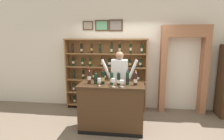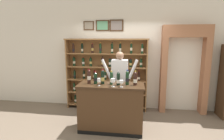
{
  "view_description": "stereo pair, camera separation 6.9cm",
  "coord_description": "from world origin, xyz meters",
  "px_view_note": "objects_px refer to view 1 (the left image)",
  "views": [
    {
      "loc": [
        0.33,
        -3.64,
        2.0
      ],
      "look_at": [
        -0.16,
        0.3,
        1.31
      ],
      "focal_mm": 28.33,
      "sensor_mm": 36.0,
      "label": 1
    },
    {
      "loc": [
        0.39,
        -3.64,
        2.0
      ],
      "look_at": [
        -0.16,
        0.3,
        1.31
      ],
      "focal_mm": 28.33,
      "sensor_mm": 36.0,
      "label": 2
    }
  ],
  "objects_px": {
    "shopkeeper": "(119,78)",
    "tasting_bottle_riserva": "(96,78)",
    "tasting_bottle_grappa": "(136,78)",
    "wine_glass_right": "(113,81)",
    "tasting_bottle_rosso": "(89,77)",
    "tasting_counter": "(111,108)",
    "tasting_bottle_vin_santo": "(119,79)",
    "tasting_bottle_prosecco": "(112,78)",
    "wine_glass_spare": "(99,81)",
    "tasting_bottle_brunello": "(127,78)",
    "wine_shelf": "(106,72)",
    "tasting_bottle_super_tuscan": "(103,77)",
    "wine_glass_center": "(122,82)"
  },
  "relations": [
    {
      "from": "wine_glass_spare",
      "to": "tasting_bottle_super_tuscan",
      "type": "bearing_deg",
      "value": 71.67
    },
    {
      "from": "tasting_bottle_rosso",
      "to": "wine_glass_spare",
      "type": "height_order",
      "value": "tasting_bottle_rosso"
    },
    {
      "from": "tasting_bottle_rosso",
      "to": "tasting_bottle_super_tuscan",
      "type": "xyz_separation_m",
      "value": [
        0.3,
        0.0,
        -0.0
      ]
    },
    {
      "from": "tasting_bottle_brunello",
      "to": "shopkeeper",
      "type": "bearing_deg",
      "value": 109.91
    },
    {
      "from": "tasting_bottle_prosecco",
      "to": "wine_glass_right",
      "type": "bearing_deg",
      "value": -72.92
    },
    {
      "from": "tasting_bottle_super_tuscan",
      "to": "tasting_bottle_prosecco",
      "type": "bearing_deg",
      "value": -1.37
    },
    {
      "from": "wine_glass_right",
      "to": "tasting_bottle_rosso",
      "type": "bearing_deg",
      "value": 161.69
    },
    {
      "from": "tasting_bottle_super_tuscan",
      "to": "tasting_bottle_grappa",
      "type": "bearing_deg",
      "value": 0.74
    },
    {
      "from": "tasting_bottle_grappa",
      "to": "wine_glass_spare",
      "type": "height_order",
      "value": "tasting_bottle_grappa"
    },
    {
      "from": "tasting_bottle_riserva",
      "to": "tasting_bottle_prosecco",
      "type": "xyz_separation_m",
      "value": [
        0.35,
        -0.01,
        0.01
      ]
    },
    {
      "from": "tasting_bottle_super_tuscan",
      "to": "tasting_bottle_grappa",
      "type": "relative_size",
      "value": 1.05
    },
    {
      "from": "tasting_bottle_vin_santo",
      "to": "tasting_bottle_grappa",
      "type": "relative_size",
      "value": 0.98
    },
    {
      "from": "tasting_counter",
      "to": "wine_glass_spare",
      "type": "distance_m",
      "value": 0.69
    },
    {
      "from": "tasting_counter",
      "to": "tasting_bottle_vin_santo",
      "type": "distance_m",
      "value": 0.68
    },
    {
      "from": "tasting_bottle_super_tuscan",
      "to": "tasting_bottle_grappa",
      "type": "xyz_separation_m",
      "value": [
        0.7,
        0.01,
        -0.01
      ]
    },
    {
      "from": "wine_shelf",
      "to": "wine_glass_center",
      "type": "bearing_deg",
      "value": -68.78
    },
    {
      "from": "wine_shelf",
      "to": "wine_glass_spare",
      "type": "height_order",
      "value": "wine_shelf"
    },
    {
      "from": "wine_glass_right",
      "to": "tasting_bottle_brunello",
      "type": "bearing_deg",
      "value": 35.61
    },
    {
      "from": "shopkeeper",
      "to": "tasting_bottle_brunello",
      "type": "xyz_separation_m",
      "value": [
        0.22,
        -0.61,
        0.14
      ]
    },
    {
      "from": "tasting_bottle_grappa",
      "to": "wine_glass_right",
      "type": "bearing_deg",
      "value": -156.7
    },
    {
      "from": "tasting_counter",
      "to": "tasting_bottle_grappa",
      "type": "distance_m",
      "value": 0.84
    },
    {
      "from": "tasting_bottle_rosso",
      "to": "shopkeeper",
      "type": "bearing_deg",
      "value": 45.8
    },
    {
      "from": "tasting_bottle_rosso",
      "to": "tasting_bottle_brunello",
      "type": "height_order",
      "value": "same"
    },
    {
      "from": "tasting_bottle_vin_santo",
      "to": "tasting_bottle_brunello",
      "type": "distance_m",
      "value": 0.19
    },
    {
      "from": "shopkeeper",
      "to": "tasting_bottle_riserva",
      "type": "xyz_separation_m",
      "value": [
        -0.47,
        -0.62,
        0.12
      ]
    },
    {
      "from": "wine_shelf",
      "to": "tasting_bottle_super_tuscan",
      "type": "bearing_deg",
      "value": -83.87
    },
    {
      "from": "tasting_bottle_grappa",
      "to": "tasting_bottle_super_tuscan",
      "type": "bearing_deg",
      "value": -179.26
    },
    {
      "from": "wine_shelf",
      "to": "shopkeeper",
      "type": "relative_size",
      "value": 1.36
    },
    {
      "from": "tasting_counter",
      "to": "wine_glass_right",
      "type": "height_order",
      "value": "wine_glass_right"
    },
    {
      "from": "shopkeeper",
      "to": "wine_glass_center",
      "type": "height_order",
      "value": "shopkeeper"
    },
    {
      "from": "tasting_bottle_rosso",
      "to": "wine_shelf",
      "type": "bearing_deg",
      "value": 82.32
    },
    {
      "from": "tasting_bottle_riserva",
      "to": "tasting_bottle_grappa",
      "type": "xyz_separation_m",
      "value": [
        0.86,
        0.0,
        0.01
      ]
    },
    {
      "from": "shopkeeper",
      "to": "tasting_bottle_grappa",
      "type": "bearing_deg",
      "value": -57.65
    },
    {
      "from": "tasting_bottle_brunello",
      "to": "tasting_counter",
      "type": "bearing_deg",
      "value": -175.56
    },
    {
      "from": "wine_glass_center",
      "to": "shopkeeper",
      "type": "bearing_deg",
      "value": 98.07
    },
    {
      "from": "shopkeeper",
      "to": "tasting_bottle_super_tuscan",
      "type": "distance_m",
      "value": 0.71
    },
    {
      "from": "shopkeeper",
      "to": "tasting_bottle_vin_santo",
      "type": "relative_size",
      "value": 5.6
    },
    {
      "from": "tasting_bottle_grappa",
      "to": "wine_glass_right",
      "type": "distance_m",
      "value": 0.49
    },
    {
      "from": "shopkeeper",
      "to": "wine_glass_spare",
      "type": "height_order",
      "value": "shopkeeper"
    },
    {
      "from": "shopkeeper",
      "to": "tasting_bottle_riserva",
      "type": "height_order",
      "value": "shopkeeper"
    },
    {
      "from": "tasting_bottle_grappa",
      "to": "wine_glass_center",
      "type": "height_order",
      "value": "tasting_bottle_grappa"
    },
    {
      "from": "wine_shelf",
      "to": "tasting_bottle_rosso",
      "type": "relative_size",
      "value": 7.13
    },
    {
      "from": "shopkeeper",
      "to": "wine_glass_spare",
      "type": "bearing_deg",
      "value": -114.75
    },
    {
      "from": "wine_glass_right",
      "to": "tasting_bottle_prosecco",
      "type": "bearing_deg",
      "value": 107.08
    },
    {
      "from": "tasting_bottle_super_tuscan",
      "to": "wine_glass_spare",
      "type": "bearing_deg",
      "value": -108.33
    },
    {
      "from": "tasting_bottle_grappa",
      "to": "wine_glass_right",
      "type": "relative_size",
      "value": 1.8
    },
    {
      "from": "tasting_bottle_prosecco",
      "to": "wine_glass_spare",
      "type": "height_order",
      "value": "tasting_bottle_prosecco"
    },
    {
      "from": "tasting_bottle_vin_santo",
      "to": "wine_glass_right",
      "type": "xyz_separation_m",
      "value": [
        -0.1,
        -0.15,
        -0.01
      ]
    },
    {
      "from": "tasting_counter",
      "to": "tasting_bottle_brunello",
      "type": "height_order",
      "value": "tasting_bottle_brunello"
    },
    {
      "from": "tasting_bottle_brunello",
      "to": "tasting_bottle_grappa",
      "type": "distance_m",
      "value": 0.17
    }
  ]
}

